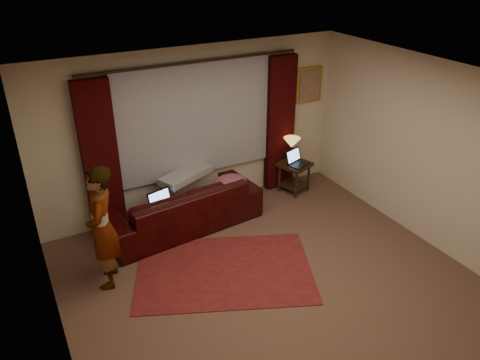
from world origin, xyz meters
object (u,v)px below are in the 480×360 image
object	(u,v)px
sofa	(182,199)
tiffany_lamp	(291,150)
end_table	(294,177)
laptop_sofa	(165,202)
person	(102,228)
laptop_table	(299,158)

from	to	relation	value
sofa	tiffany_lamp	xyz separation A→B (m)	(2.08, 0.19, 0.28)
sofa	end_table	size ratio (longest dim) A/B	4.42
sofa	laptop_sofa	bearing A→B (deg)	26.65
end_table	person	bearing A→B (deg)	-165.05
tiffany_lamp	laptop_table	xyz separation A→B (m)	(0.07, -0.14, -0.10)
laptop_table	person	distance (m)	3.58
sofa	end_table	world-z (taller)	sofa
laptop_table	person	xyz separation A→B (m)	(-3.48, -0.83, 0.15)
laptop_table	person	bearing A→B (deg)	174.24
laptop_sofa	end_table	size ratio (longest dim) A/B	0.74
tiffany_lamp	laptop_table	world-z (taller)	tiffany_lamp
tiffany_lamp	laptop_table	distance (m)	0.18
end_table	person	world-z (taller)	person
laptop_sofa	tiffany_lamp	size ratio (longest dim) A/B	0.89
laptop_sofa	tiffany_lamp	xyz separation A→B (m)	(2.42, 0.40, 0.15)
sofa	person	bearing A→B (deg)	24.34
end_table	tiffany_lamp	xyz separation A→B (m)	(-0.05, 0.04, 0.50)
laptop_table	sofa	bearing A→B (deg)	162.17
tiffany_lamp	person	world-z (taller)	person
tiffany_lamp	person	xyz separation A→B (m)	(-3.41, -0.97, 0.05)
sofa	laptop_sofa	xyz separation A→B (m)	(-0.33, -0.22, 0.13)
person	laptop_table	bearing A→B (deg)	122.04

